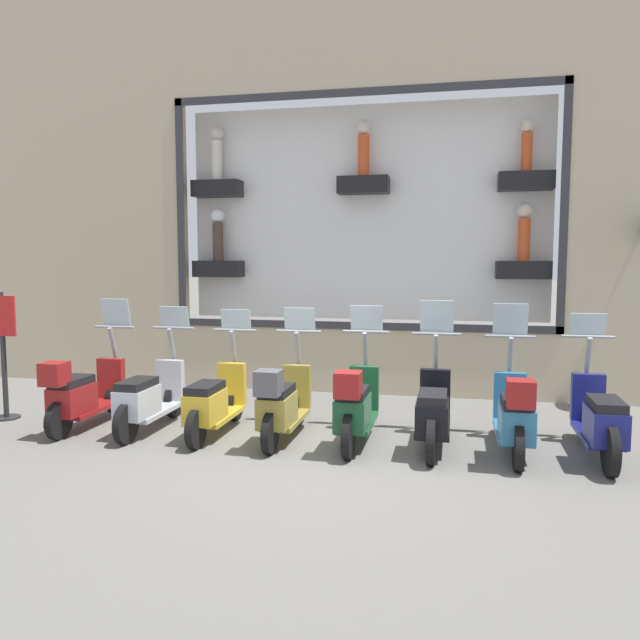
{
  "coord_description": "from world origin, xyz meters",
  "views": [
    {
      "loc": [
        -6.54,
        -1.5,
        2.21
      ],
      "look_at": [
        2.07,
        0.37,
        1.34
      ],
      "focal_mm": 35.0,
      "sensor_mm": 36.0,
      "label": 1
    }
  ],
  "objects_px": {
    "scooter_black_2": "(433,412)",
    "scooter_silver_6": "(148,399)",
    "scooter_green_3": "(356,406)",
    "scooter_yellow_5": "(214,403)",
    "scooter_teal_1": "(515,415)",
    "scooter_olive_4": "(282,404)",
    "scooter_red_7": "(82,393)",
    "scooter_navy_0": "(599,421)",
    "shop_sign_post": "(3,351)"
  },
  "relations": [
    {
      "from": "scooter_teal_1",
      "to": "shop_sign_post",
      "type": "height_order",
      "value": "shop_sign_post"
    },
    {
      "from": "scooter_teal_1",
      "to": "scooter_silver_6",
      "type": "distance_m",
      "value": 4.48
    },
    {
      "from": "scooter_black_2",
      "to": "scooter_yellow_5",
      "type": "relative_size",
      "value": 1.0
    },
    {
      "from": "scooter_red_7",
      "to": "shop_sign_post",
      "type": "bearing_deg",
      "value": 80.14
    },
    {
      "from": "scooter_yellow_5",
      "to": "scooter_silver_6",
      "type": "xyz_separation_m",
      "value": [
        0.0,
        0.9,
        0.01
      ]
    },
    {
      "from": "scooter_navy_0",
      "to": "scooter_green_3",
      "type": "relative_size",
      "value": 1.0
    },
    {
      "from": "scooter_green_3",
      "to": "scooter_yellow_5",
      "type": "bearing_deg",
      "value": 88.27
    },
    {
      "from": "scooter_teal_1",
      "to": "scooter_silver_6",
      "type": "xyz_separation_m",
      "value": [
        0.06,
        4.48,
        -0.05
      ]
    },
    {
      "from": "scooter_yellow_5",
      "to": "shop_sign_post",
      "type": "distance_m",
      "value": 3.18
    },
    {
      "from": "scooter_green_3",
      "to": "scooter_yellow_5",
      "type": "height_order",
      "value": "scooter_green_3"
    },
    {
      "from": "scooter_olive_4",
      "to": "scooter_red_7",
      "type": "distance_m",
      "value": 2.69
    },
    {
      "from": "scooter_silver_6",
      "to": "scooter_green_3",
      "type": "bearing_deg",
      "value": -91.2
    },
    {
      "from": "scooter_black_2",
      "to": "scooter_green_3",
      "type": "xyz_separation_m",
      "value": [
        -0.06,
        0.9,
        0.04
      ]
    },
    {
      "from": "scooter_teal_1",
      "to": "scooter_olive_4",
      "type": "xyz_separation_m",
      "value": [
        -0.0,
        2.69,
        -0.01
      ]
    },
    {
      "from": "scooter_silver_6",
      "to": "shop_sign_post",
      "type": "bearing_deg",
      "value": 85.63
    },
    {
      "from": "scooter_navy_0",
      "to": "scooter_olive_4",
      "type": "xyz_separation_m",
      "value": [
        -0.07,
        3.59,
        0.03
      ]
    },
    {
      "from": "shop_sign_post",
      "to": "scooter_navy_0",
      "type": "bearing_deg",
      "value": -91.26
    },
    {
      "from": "scooter_red_7",
      "to": "scooter_yellow_5",
      "type": "bearing_deg",
      "value": -88.08
    },
    {
      "from": "scooter_yellow_5",
      "to": "scooter_teal_1",
      "type": "bearing_deg",
      "value": -90.91
    },
    {
      "from": "scooter_navy_0",
      "to": "scooter_black_2",
      "type": "height_order",
      "value": "scooter_black_2"
    },
    {
      "from": "scooter_yellow_5",
      "to": "scooter_silver_6",
      "type": "bearing_deg",
      "value": 89.86
    },
    {
      "from": "scooter_teal_1",
      "to": "scooter_yellow_5",
      "type": "relative_size",
      "value": 1.0
    },
    {
      "from": "scooter_silver_6",
      "to": "scooter_navy_0",
      "type": "bearing_deg",
      "value": -89.96
    },
    {
      "from": "scooter_navy_0",
      "to": "scooter_red_7",
      "type": "relative_size",
      "value": 1.01
    },
    {
      "from": "scooter_black_2",
      "to": "scooter_silver_6",
      "type": "bearing_deg",
      "value": 90.08
    },
    {
      "from": "scooter_teal_1",
      "to": "shop_sign_post",
      "type": "distance_m",
      "value": 6.74
    },
    {
      "from": "scooter_silver_6",
      "to": "shop_sign_post",
      "type": "relative_size",
      "value": 1.02
    },
    {
      "from": "scooter_yellow_5",
      "to": "scooter_red_7",
      "type": "relative_size",
      "value": 1.0
    },
    {
      "from": "scooter_red_7",
      "to": "scooter_silver_6",
      "type": "bearing_deg",
      "value": -86.03
    },
    {
      "from": "scooter_black_2",
      "to": "scooter_red_7",
      "type": "height_order",
      "value": "scooter_black_2"
    },
    {
      "from": "scooter_black_2",
      "to": "scooter_olive_4",
      "type": "relative_size",
      "value": 1.0
    },
    {
      "from": "scooter_red_7",
      "to": "scooter_green_3",
      "type": "bearing_deg",
      "value": -89.91
    },
    {
      "from": "scooter_yellow_5",
      "to": "scooter_red_7",
      "type": "distance_m",
      "value": 1.79
    },
    {
      "from": "scooter_olive_4",
      "to": "scooter_black_2",
      "type": "bearing_deg",
      "value": -87.83
    },
    {
      "from": "scooter_olive_4",
      "to": "shop_sign_post",
      "type": "xyz_separation_m",
      "value": [
        0.23,
        4.03,
        0.49
      ]
    },
    {
      "from": "scooter_yellow_5",
      "to": "scooter_red_7",
      "type": "bearing_deg",
      "value": 91.92
    },
    {
      "from": "scooter_navy_0",
      "to": "scooter_silver_6",
      "type": "distance_m",
      "value": 5.38
    },
    {
      "from": "scooter_silver_6",
      "to": "scooter_red_7",
      "type": "relative_size",
      "value": 1.0
    },
    {
      "from": "scooter_yellow_5",
      "to": "scooter_navy_0",
      "type": "bearing_deg",
      "value": -89.93
    },
    {
      "from": "scooter_navy_0",
      "to": "scooter_teal_1",
      "type": "bearing_deg",
      "value": 94.0
    },
    {
      "from": "scooter_black_2",
      "to": "scooter_red_7",
      "type": "xyz_separation_m",
      "value": [
        -0.07,
        4.48,
        0.03
      ]
    },
    {
      "from": "scooter_teal_1",
      "to": "scooter_green_3",
      "type": "distance_m",
      "value": 1.79
    },
    {
      "from": "scooter_teal_1",
      "to": "scooter_silver_6",
      "type": "relative_size",
      "value": 1.0
    },
    {
      "from": "scooter_green_3",
      "to": "scooter_yellow_5",
      "type": "relative_size",
      "value": 1.01
    },
    {
      "from": "scooter_navy_0",
      "to": "scooter_red_7",
      "type": "height_order",
      "value": "scooter_red_7"
    },
    {
      "from": "scooter_silver_6",
      "to": "scooter_olive_4",
      "type": "bearing_deg",
      "value": -92.01
    },
    {
      "from": "scooter_olive_4",
      "to": "shop_sign_post",
      "type": "height_order",
      "value": "shop_sign_post"
    },
    {
      "from": "scooter_green_3",
      "to": "scooter_olive_4",
      "type": "distance_m",
      "value": 0.9
    },
    {
      "from": "scooter_teal_1",
      "to": "scooter_yellow_5",
      "type": "height_order",
      "value": "scooter_teal_1"
    },
    {
      "from": "scooter_black_2",
      "to": "shop_sign_post",
      "type": "relative_size",
      "value": 1.03
    }
  ]
}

